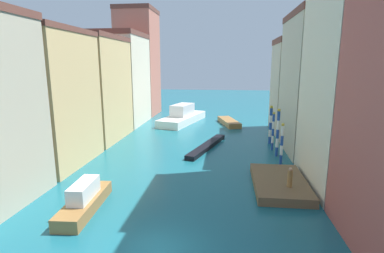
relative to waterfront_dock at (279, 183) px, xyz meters
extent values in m
plane|color=#196070|center=(-7.73, 15.27, -0.33)|extent=(154.00, 154.00, 0.00)
cube|color=#DBB77A|center=(-21.09, 3.32, 5.82)|extent=(6.67, 8.96, 12.31)
cube|color=brown|center=(-21.09, 3.32, 12.22)|extent=(6.80, 9.14, 0.49)
cube|color=#DBB77A|center=(-21.09, 13.41, 5.91)|extent=(6.67, 10.14, 12.48)
cube|color=brown|center=(-21.09, 13.41, 12.44)|extent=(6.80, 10.35, 0.57)
cube|color=beige|center=(-21.09, 23.94, 6.53)|extent=(6.67, 10.10, 13.72)
cube|color=brown|center=(-21.09, 23.94, 13.76)|extent=(6.80, 10.30, 0.74)
cube|color=#C6705B|center=(-21.09, 33.28, 9.11)|extent=(6.67, 8.07, 18.89)
cube|color=brown|center=(-21.09, 33.28, 18.93)|extent=(6.80, 8.23, 0.75)
cube|color=beige|center=(5.64, 1.03, 10.33)|extent=(6.67, 9.16, 21.31)
cube|color=#BCB299|center=(5.64, 11.14, 6.82)|extent=(6.67, 10.23, 14.30)
cube|color=brown|center=(5.64, 11.14, 14.32)|extent=(6.80, 10.43, 0.69)
cube|color=#BCB299|center=(5.64, 20.65, 5.80)|extent=(6.67, 7.65, 12.25)
cube|color=brown|center=(5.64, 20.65, 12.32)|extent=(6.80, 7.80, 0.79)
cube|color=brown|center=(0.00, 0.00, 0.00)|extent=(4.01, 7.19, 0.66)
cylinder|color=olive|center=(0.45, -1.48, 0.95)|extent=(0.36, 0.36, 1.24)
sphere|color=tan|center=(0.45, -1.48, 1.70)|extent=(0.26, 0.26, 0.26)
cylinder|color=#1E479E|center=(1.04, 5.60, 0.15)|extent=(0.28, 0.28, 0.96)
cylinder|color=white|center=(1.04, 5.60, 1.11)|extent=(0.28, 0.28, 0.96)
cylinder|color=#1E479E|center=(1.04, 5.60, 2.06)|extent=(0.28, 0.28, 0.96)
cylinder|color=white|center=(1.04, 5.60, 3.02)|extent=(0.28, 0.28, 0.96)
sphere|color=gold|center=(1.04, 5.60, 3.60)|extent=(0.30, 0.30, 0.30)
cylinder|color=#1E479E|center=(1.08, 8.38, 0.15)|extent=(0.30, 0.30, 0.96)
cylinder|color=white|center=(1.08, 8.38, 1.11)|extent=(0.30, 0.30, 0.96)
cylinder|color=#1E479E|center=(1.08, 8.38, 2.07)|extent=(0.30, 0.30, 0.96)
cylinder|color=white|center=(1.08, 8.38, 3.02)|extent=(0.30, 0.30, 0.96)
cylinder|color=#1E479E|center=(1.08, 8.38, 3.98)|extent=(0.30, 0.30, 0.96)
sphere|color=gold|center=(1.08, 8.38, 4.58)|extent=(0.33, 0.33, 0.33)
cylinder|color=#1E479E|center=(0.94, 10.65, 0.08)|extent=(0.26, 0.26, 0.82)
cylinder|color=white|center=(0.94, 10.65, 0.91)|extent=(0.26, 0.26, 0.82)
cylinder|color=#1E479E|center=(0.94, 10.65, 1.73)|extent=(0.26, 0.26, 0.82)
cylinder|color=white|center=(0.94, 10.65, 2.55)|extent=(0.26, 0.26, 0.82)
cylinder|color=#1E479E|center=(0.94, 10.65, 3.38)|extent=(0.26, 0.26, 0.82)
sphere|color=gold|center=(0.94, 10.65, 3.89)|extent=(0.29, 0.29, 0.29)
cylinder|color=#1E479E|center=(1.06, 13.49, 0.11)|extent=(0.36, 0.36, 0.87)
cylinder|color=white|center=(1.06, 13.49, 0.98)|extent=(0.36, 0.36, 0.87)
cylinder|color=#1E479E|center=(1.06, 13.49, 1.86)|extent=(0.36, 0.36, 0.87)
cylinder|color=white|center=(1.06, 13.49, 2.73)|extent=(0.36, 0.36, 0.87)
cylinder|color=#1E479E|center=(1.06, 13.49, 3.60)|extent=(0.36, 0.36, 0.87)
sphere|color=gold|center=(1.06, 13.49, 4.18)|extent=(0.39, 0.39, 0.39)
cube|color=white|center=(-11.55, 25.52, 0.28)|extent=(6.84, 12.67, 1.21)
cube|color=silver|center=(-11.55, 25.52, 1.82)|extent=(3.63, 5.39, 1.87)
cube|color=black|center=(-6.45, 10.52, -0.08)|extent=(3.95, 10.22, 0.49)
cube|color=olive|center=(-13.50, -5.43, 0.09)|extent=(2.01, 6.11, 0.84)
cube|color=silver|center=(-13.50, -5.43, 1.07)|extent=(1.29, 3.00, 1.11)
cube|color=olive|center=(-3.87, 24.90, 0.06)|extent=(3.88, 7.60, 0.78)
camera|label=1|loc=(-4.29, -22.79, 9.17)|focal=27.87mm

